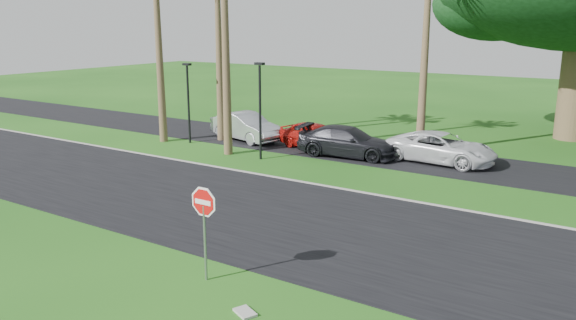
{
  "coord_description": "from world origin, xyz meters",
  "views": [
    {
      "loc": [
        9.47,
        -13.03,
        6.42
      ],
      "look_at": [
        -0.78,
        2.86,
        1.8
      ],
      "focal_mm": 35.0,
      "sensor_mm": 36.0,
      "label": 1
    }
  ],
  "objects_px": {
    "stop_sign_near": "(204,214)",
    "car_red": "(314,136)",
    "car_dark": "(348,142)",
    "car_minivan": "(441,148)",
    "car_silver": "(246,127)"
  },
  "relations": [
    {
      "from": "stop_sign_near",
      "to": "car_red",
      "type": "xyz_separation_m",
      "value": [
        -5.42,
        14.82,
        -1.07
      ]
    },
    {
      "from": "stop_sign_near",
      "to": "car_dark",
      "type": "relative_size",
      "value": 0.52
    },
    {
      "from": "stop_sign_near",
      "to": "car_silver",
      "type": "bearing_deg",
      "value": 123.67
    },
    {
      "from": "car_minivan",
      "to": "car_silver",
      "type": "bearing_deg",
      "value": 98.66
    },
    {
      "from": "car_red",
      "to": "car_silver",
      "type": "bearing_deg",
      "value": 104.6
    },
    {
      "from": "stop_sign_near",
      "to": "car_dark",
      "type": "height_order",
      "value": "stop_sign_near"
    },
    {
      "from": "car_silver",
      "to": "stop_sign_near",
      "type": "bearing_deg",
      "value": -131.9
    },
    {
      "from": "stop_sign_near",
      "to": "car_dark",
      "type": "bearing_deg",
      "value": 102.69
    },
    {
      "from": "stop_sign_near",
      "to": "car_red",
      "type": "height_order",
      "value": "stop_sign_near"
    },
    {
      "from": "car_silver",
      "to": "car_red",
      "type": "height_order",
      "value": "car_silver"
    },
    {
      "from": "car_minivan",
      "to": "stop_sign_near",
      "type": "bearing_deg",
      "value": -179.71
    },
    {
      "from": "stop_sign_near",
      "to": "car_minivan",
      "type": "xyz_separation_m",
      "value": [
        1.08,
        15.5,
        -1.07
      ]
    },
    {
      "from": "car_dark",
      "to": "car_minivan",
      "type": "relative_size",
      "value": 0.99
    },
    {
      "from": "car_dark",
      "to": "car_red",
      "type": "bearing_deg",
      "value": 69.16
    },
    {
      "from": "car_red",
      "to": "car_minivan",
      "type": "height_order",
      "value": "car_minivan"
    }
  ]
}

